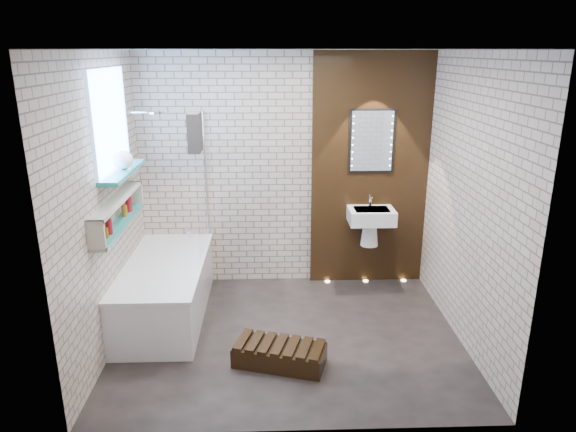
{
  "coord_description": "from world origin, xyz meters",
  "views": [
    {
      "loc": [
        -0.15,
        -4.39,
        2.6
      ],
      "look_at": [
        0.0,
        0.15,
        1.15
      ],
      "focal_mm": 32.64,
      "sensor_mm": 36.0,
      "label": 1
    }
  ],
  "objects_px": {
    "bathtub": "(166,289)",
    "bath_screen": "(202,183)",
    "washbasin": "(371,221)",
    "led_mirror": "(372,141)",
    "walnut_step": "(280,355)"
  },
  "relations": [
    {
      "from": "bathtub",
      "to": "bath_screen",
      "type": "relative_size",
      "value": 1.24
    },
    {
      "from": "bath_screen",
      "to": "washbasin",
      "type": "relative_size",
      "value": 2.41
    },
    {
      "from": "led_mirror",
      "to": "walnut_step",
      "type": "relative_size",
      "value": 0.91
    },
    {
      "from": "bath_screen",
      "to": "washbasin",
      "type": "height_order",
      "value": "bath_screen"
    },
    {
      "from": "bathtub",
      "to": "washbasin",
      "type": "xyz_separation_m",
      "value": [
        2.17,
        0.62,
        0.5
      ]
    },
    {
      "from": "bath_screen",
      "to": "washbasin",
      "type": "bearing_deg",
      "value": 5.78
    },
    {
      "from": "bathtub",
      "to": "bath_screen",
      "type": "bearing_deg",
      "value": 51.1
    },
    {
      "from": "washbasin",
      "to": "led_mirror",
      "type": "height_order",
      "value": "led_mirror"
    },
    {
      "from": "led_mirror",
      "to": "washbasin",
      "type": "bearing_deg",
      "value": -90.0
    },
    {
      "from": "led_mirror",
      "to": "walnut_step",
      "type": "height_order",
      "value": "led_mirror"
    },
    {
      "from": "washbasin",
      "to": "walnut_step",
      "type": "distance_m",
      "value": 1.99
    },
    {
      "from": "washbasin",
      "to": "walnut_step",
      "type": "height_order",
      "value": "washbasin"
    },
    {
      "from": "bathtub",
      "to": "walnut_step",
      "type": "xyz_separation_m",
      "value": [
        1.13,
        -0.91,
        -0.21
      ]
    },
    {
      "from": "bathtub",
      "to": "led_mirror",
      "type": "distance_m",
      "value": 2.68
    },
    {
      "from": "washbasin",
      "to": "led_mirror",
      "type": "relative_size",
      "value": 0.83
    }
  ]
}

